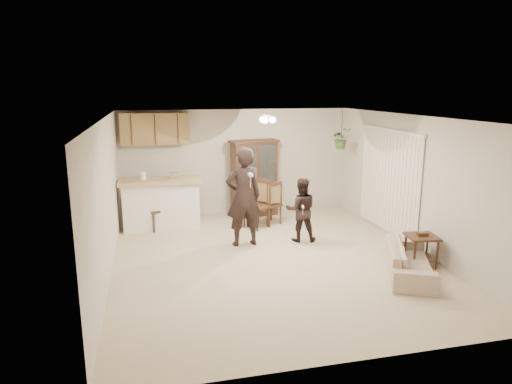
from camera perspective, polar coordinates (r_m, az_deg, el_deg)
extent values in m
plane|color=beige|center=(8.25, 2.05, -8.33)|extent=(6.50, 6.50, 0.00)
cube|color=silver|center=(7.71, 2.20, 9.28)|extent=(5.50, 6.50, 0.02)
cube|color=beige|center=(11.00, -2.39, 3.78)|extent=(5.50, 0.02, 2.50)
cube|color=beige|center=(4.95, 12.24, -7.85)|extent=(5.50, 0.02, 2.50)
cube|color=beige|center=(7.64, -18.18, -0.87)|extent=(0.02, 6.50, 2.50)
cube|color=beige|center=(9.00, 19.25, 1.05)|extent=(0.02, 6.50, 2.50)
cube|color=white|center=(10.07, -11.74, -1.68)|extent=(1.60, 0.55, 1.00)
cube|color=tan|center=(9.95, -11.89, 1.39)|extent=(1.75, 0.70, 0.08)
cube|color=olive|center=(10.52, -12.54, 7.75)|extent=(1.50, 0.34, 0.70)
imported|color=#315522|center=(10.80, 10.62, 6.62)|extent=(0.43, 0.37, 0.48)
cylinder|color=black|center=(10.77, 10.70, 8.34)|extent=(0.01, 0.01, 0.65)
imported|color=beige|center=(7.87, 18.72, -7.25)|extent=(1.45, 2.01, 0.73)
imported|color=black|center=(8.70, -1.55, -0.97)|extent=(0.69, 0.48, 1.80)
imported|color=black|center=(9.03, 5.64, -2.00)|extent=(0.75, 0.64, 1.35)
cube|color=#331F12|center=(10.90, -0.23, -1.10)|extent=(1.12, 0.62, 0.70)
cube|color=#331F12|center=(10.72, -0.23, 3.46)|extent=(1.11, 0.57, 1.06)
cube|color=silver|center=(10.72, -0.23, 3.46)|extent=(0.90, 0.20, 0.92)
cube|color=#331F12|center=(10.65, -0.23, 6.36)|extent=(1.21, 0.65, 0.05)
cube|color=#331F12|center=(8.27, 20.06, -5.27)|extent=(0.56, 0.56, 0.04)
cube|color=#331F12|center=(8.38, 19.86, -7.69)|extent=(0.47, 0.47, 0.03)
cube|color=#331F12|center=(8.25, 20.08, -4.95)|extent=(0.19, 0.14, 0.06)
cube|color=#331F12|center=(10.03, -12.16, -2.16)|extent=(0.56, 0.56, 0.05)
cube|color=olive|center=(9.97, -12.23, -0.70)|extent=(0.31, 0.15, 0.38)
cube|color=#331F12|center=(9.91, -12.30, 0.68)|extent=(0.38, 0.18, 0.08)
cube|color=#331F12|center=(9.89, 0.11, -1.86)|extent=(0.65, 0.65, 0.05)
cube|color=olive|center=(9.82, 0.11, -0.25)|extent=(0.23, 0.31, 0.41)
cube|color=#331F12|center=(9.77, 0.11, 1.26)|extent=(0.27, 0.38, 0.08)
cube|color=#331F12|center=(10.21, 1.69, -1.60)|extent=(0.56, 0.56, 0.05)
cube|color=olive|center=(10.15, 1.70, -0.15)|extent=(0.31, 0.15, 0.38)
cube|color=#331F12|center=(10.09, 1.71, 1.21)|extent=(0.39, 0.17, 0.08)
cube|color=white|center=(8.17, -0.69, 2.17)|extent=(0.06, 0.17, 0.05)
cube|color=white|center=(8.72, 5.88, -1.83)|extent=(0.06, 0.11, 0.03)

